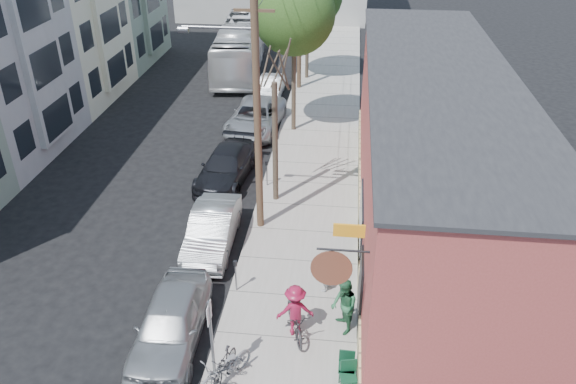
# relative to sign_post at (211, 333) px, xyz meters

# --- Properties ---
(ground) EXTENTS (120.00, 120.00, 0.00)m
(ground) POSITION_rel_sign_post_xyz_m (-2.35, 3.76, -1.83)
(ground) COLOR black
(sidewalk) EXTENTS (4.50, 58.00, 0.15)m
(sidewalk) POSITION_rel_sign_post_xyz_m (1.90, 14.76, -1.76)
(sidewalk) COLOR #A29F96
(sidewalk) RESTS_ON ground
(cafe_building) EXTENTS (6.60, 20.20, 6.61)m
(cafe_building) POSITION_rel_sign_post_xyz_m (6.64, 8.75, 1.47)
(cafe_building) COLOR #AA433F
(cafe_building) RESTS_ON ground
(apartment_row) EXTENTS (6.30, 32.00, 9.00)m
(apartment_row) POSITION_rel_sign_post_xyz_m (-14.20, 17.76, 2.67)
(apartment_row) COLOR gray
(apartment_row) RESTS_ON ground
(sign_post) EXTENTS (0.07, 0.45, 2.80)m
(sign_post) POSITION_rel_sign_post_xyz_m (0.00, 0.00, 0.00)
(sign_post) COLOR slate
(sign_post) RESTS_ON sidewalk
(parking_meter_near) EXTENTS (0.14, 0.14, 1.24)m
(parking_meter_near) POSITION_rel_sign_post_xyz_m (-0.10, 3.84, -0.85)
(parking_meter_near) COLOR slate
(parking_meter_near) RESTS_ON sidewalk
(parking_meter_far) EXTENTS (0.14, 0.14, 1.24)m
(parking_meter_far) POSITION_rel_sign_post_xyz_m (-0.10, 11.31, -0.85)
(parking_meter_far) COLOR slate
(parking_meter_far) RESTS_ON sidewalk
(utility_pole_near) EXTENTS (3.57, 0.28, 10.00)m
(utility_pole_near) POSITION_rel_sign_post_xyz_m (0.04, 7.98, 3.58)
(utility_pole_near) COLOR #503A28
(utility_pole_near) RESTS_ON sidewalk
(utility_pole_far) EXTENTS (1.80, 0.28, 10.00)m
(utility_pole_far) POSITION_rel_sign_post_xyz_m (0.10, 24.78, 3.51)
(utility_pole_far) COLOR #503A28
(utility_pole_far) RESTS_ON sidewalk
(tree_bare) EXTENTS (0.24, 0.24, 5.36)m
(tree_bare) POSITION_rel_sign_post_xyz_m (0.45, 10.17, 1.00)
(tree_bare) COLOR #44392C
(tree_bare) RESTS_ON sidewalk
(tree_leafy_mid) EXTENTS (4.21, 4.21, 8.42)m
(tree_leafy_mid) POSITION_rel_sign_post_xyz_m (0.45, 17.86, 4.62)
(tree_leafy_mid) COLOR #44392C
(tree_leafy_mid) RESTS_ON sidewalk
(patio_chair_a) EXTENTS (0.51, 0.51, 0.88)m
(patio_chair_a) POSITION_rel_sign_post_xyz_m (3.77, 0.33, -1.24)
(patio_chair_a) COLOR #113F28
(patio_chair_a) RESTS_ON sidewalk
(patio_chair_b) EXTENTS (0.59, 0.59, 0.88)m
(patio_chair_b) POSITION_rel_sign_post_xyz_m (3.82, -0.01, -1.24)
(patio_chair_b) COLOR #113F28
(patio_chair_b) RESTS_ON sidewalk
(patron_grey) EXTENTS (0.51, 0.67, 1.65)m
(patron_grey) POSITION_rel_sign_post_xyz_m (2.98, 4.21, -0.86)
(patron_grey) COLOR gray
(patron_grey) RESTS_ON sidewalk
(patron_green) EXTENTS (1.01, 1.14, 1.94)m
(patron_green) POSITION_rel_sign_post_xyz_m (3.62, 2.29, -0.71)
(patron_green) COLOR #296841
(patron_green) RESTS_ON sidewalk
(cyclist) EXTENTS (1.29, 0.90, 1.81)m
(cyclist) POSITION_rel_sign_post_xyz_m (2.13, 2.01, -0.78)
(cyclist) COLOR maroon
(cyclist) RESTS_ON sidewalk
(cyclist_bike) EXTENTS (1.28, 2.14, 1.06)m
(cyclist_bike) POSITION_rel_sign_post_xyz_m (2.13, 2.01, -1.15)
(cyclist_bike) COLOR black
(cyclist_bike) RESTS_ON sidewalk
(parked_bike_a) EXTENTS (0.77, 1.59, 0.92)m
(parked_bike_a) POSITION_rel_sign_post_xyz_m (0.30, 0.01, -1.22)
(parked_bike_a) COLOR black
(parked_bike_a) RESTS_ON sidewalk
(parked_bike_b) EXTENTS (1.74, 2.08, 1.07)m
(parked_bike_b) POSITION_rel_sign_post_xyz_m (0.37, -0.21, -1.15)
(parked_bike_b) COLOR slate
(parked_bike_b) RESTS_ON sidewalk
(car_0) EXTENTS (2.03, 4.77, 1.61)m
(car_0) POSITION_rel_sign_post_xyz_m (-1.64, 1.33, -1.03)
(car_0) COLOR #9EA2A5
(car_0) RESTS_ON ground
(car_1) EXTENTS (1.75, 4.68, 1.53)m
(car_1) POSITION_rel_sign_post_xyz_m (-1.55, 6.51, -1.07)
(car_1) COLOR #ABB0B3
(car_1) RESTS_ON ground
(car_2) EXTENTS (2.52, 5.24, 1.47)m
(car_2) POSITION_rel_sign_post_xyz_m (-2.12, 11.86, -1.10)
(car_2) COLOR black
(car_2) RESTS_ON ground
(car_3) EXTENTS (3.10, 5.90, 1.58)m
(car_3) POSITION_rel_sign_post_xyz_m (-1.69, 17.79, -1.04)
(car_3) COLOR #9C9FA3
(car_3) RESTS_ON ground
(car_4) EXTENTS (1.43, 4.02, 1.32)m
(car_4) POSITION_rel_sign_post_xyz_m (-1.55, 23.14, -1.17)
(car_4) COLOR silver
(car_4) RESTS_ON ground
(bus) EXTENTS (3.70, 12.11, 3.32)m
(bus) POSITION_rel_sign_post_xyz_m (-4.52, 28.52, -0.17)
(bus) COLOR white
(bus) RESTS_ON ground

